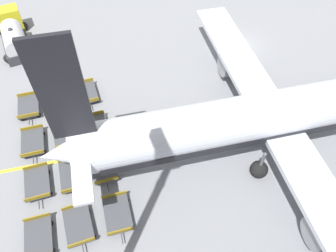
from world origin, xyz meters
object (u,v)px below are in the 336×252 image
(baggage_dolly_row_near_col_c, at_px, (37,183))
(baggage_dolly_row_mid_a_col_d, at_px, (78,225))
(baggage_dolly_row_mid_a_col_b, at_px, (65,134))
(baggage_dolly_row_mid_b_col_b, at_px, (97,127))
(baggage_dolly_row_near_col_a, at_px, (29,107))
(baggage_dolly_row_mid_a_col_a, at_px, (58,101))
(baggage_dolly_row_mid_b_col_d, at_px, (118,214))
(baggage_dolly_row_mid_a_col_c, at_px, (72,175))
(baggage_dolly_row_mid_b_col_a, at_px, (87,93))
(baggage_dolly_row_mid_b_col_c, at_px, (104,167))
(baggage_dolly_row_near_col_b, at_px, (33,142))
(baggage_dolly_row_near_col_d, at_px, (39,238))
(fuel_tanker_secondary, at_px, (14,36))
(airplane, at_px, (286,113))

(baggage_dolly_row_near_col_c, bearing_deg, baggage_dolly_row_mid_a_col_d, 32.99)
(baggage_dolly_row_mid_a_col_d, bearing_deg, baggage_dolly_row_mid_a_col_b, -177.37)
(baggage_dolly_row_mid_a_col_b, relative_size, baggage_dolly_row_mid_b_col_b, 1.01)
(baggage_dolly_row_near_col_a, bearing_deg, baggage_dolly_row_mid_a_col_b, 35.48)
(baggage_dolly_row_mid_a_col_a, xyz_separation_m, baggage_dolly_row_mid_b_col_d, (11.99, 3.31, 0.00))
(baggage_dolly_row_mid_a_col_c, bearing_deg, baggage_dolly_row_near_col_c, -90.26)
(baggage_dolly_row_mid_a_col_a, xyz_separation_m, baggage_dolly_row_mid_b_col_a, (-0.31, 2.57, 0.00))
(baggage_dolly_row_mid_a_col_a, distance_m, baggage_dolly_row_mid_b_col_b, 4.95)
(baggage_dolly_row_near_col_c, distance_m, baggage_dolly_row_mid_a_col_b, 4.63)
(baggage_dolly_row_mid_b_col_c, bearing_deg, baggage_dolly_row_near_col_a, -145.59)
(baggage_dolly_row_mid_a_col_b, bearing_deg, baggage_dolly_row_near_col_b, -86.43)
(baggage_dolly_row_near_col_d, xyz_separation_m, baggage_dolly_row_mid_a_col_d, (-0.19, 2.57, 0.00))
(baggage_dolly_row_near_col_c, xyz_separation_m, baggage_dolly_row_mid_a_col_a, (-8.09, 1.92, 0.00))
(fuel_tanker_secondary, relative_size, baggage_dolly_row_mid_b_col_a, 2.15)
(baggage_dolly_row_near_col_a, relative_size, baggage_dolly_row_mid_b_col_d, 1.01)
(baggage_dolly_row_near_col_a, bearing_deg, baggage_dolly_row_mid_a_col_a, 91.20)
(baggage_dolly_row_near_col_d, distance_m, baggage_dolly_row_mid_a_col_c, 4.85)
(baggage_dolly_row_mid_a_col_a, xyz_separation_m, baggage_dolly_row_mid_a_col_b, (4.03, 0.30, 0.00))
(baggage_dolly_row_near_col_a, height_order, baggage_dolly_row_near_col_b, same)
(airplane, xyz_separation_m, baggage_dolly_row_mid_a_col_a, (-8.78, -16.78, -2.86))
(baggage_dolly_row_near_col_c, height_order, baggage_dolly_row_mid_b_col_d, same)
(baggage_dolly_row_near_col_d, bearing_deg, baggage_dolly_row_mid_a_col_d, 94.19)
(baggage_dolly_row_near_col_b, xyz_separation_m, baggage_dolly_row_mid_b_col_c, (3.83, 5.12, 0.00))
(baggage_dolly_row_mid_b_col_d, bearing_deg, baggage_dolly_row_mid_b_col_c, -174.38)
(baggage_dolly_row_mid_b_col_a, bearing_deg, baggage_dolly_row_near_col_c, -28.09)
(baggage_dolly_row_near_col_c, bearing_deg, baggage_dolly_row_mid_a_col_c, 89.74)
(baggage_dolly_row_near_col_c, xyz_separation_m, baggage_dolly_row_mid_a_col_b, (-4.07, 2.22, 0.00))
(baggage_dolly_row_near_col_a, bearing_deg, baggage_dolly_row_near_col_b, 4.52)
(airplane, bearing_deg, baggage_dolly_row_mid_a_col_c, -92.37)
(baggage_dolly_row_near_col_d, height_order, baggage_dolly_row_mid_a_col_b, same)
(baggage_dolly_row_near_col_d, distance_m, baggage_dolly_row_mid_b_col_d, 5.22)
(baggage_dolly_row_mid_b_col_c, relative_size, baggage_dolly_row_mid_b_col_d, 1.01)
(baggage_dolly_row_near_col_b, bearing_deg, baggage_dolly_row_mid_b_col_d, 35.25)
(baggage_dolly_row_mid_b_col_c, bearing_deg, baggage_dolly_row_mid_a_col_b, -146.69)
(airplane, xyz_separation_m, baggage_dolly_row_near_col_a, (-8.72, -19.31, -2.86))
(baggage_dolly_row_mid_a_col_d, xyz_separation_m, baggage_dolly_row_mid_b_col_b, (-8.10, 2.27, 0.00))
(airplane, bearing_deg, baggage_dolly_row_mid_a_col_b, -106.07)
(baggage_dolly_row_near_col_c, height_order, baggage_dolly_row_mid_b_col_b, same)
(baggage_dolly_row_near_col_b, height_order, baggage_dolly_row_mid_a_col_c, same)
(fuel_tanker_secondary, distance_m, baggage_dolly_row_mid_b_col_d, 22.99)
(baggage_dolly_row_mid_b_col_c, bearing_deg, baggage_dolly_row_near_col_d, -48.54)
(fuel_tanker_secondary, bearing_deg, baggage_dolly_row_mid_a_col_d, 11.41)
(baggage_dolly_row_mid_a_col_c, relative_size, baggage_dolly_row_mid_b_col_a, 0.99)
(baggage_dolly_row_mid_b_col_a, distance_m, baggage_dolly_row_mid_b_col_d, 12.32)
(baggage_dolly_row_near_col_b, height_order, baggage_dolly_row_near_col_d, same)
(baggage_dolly_row_mid_a_col_c, xyz_separation_m, baggage_dolly_row_mid_b_col_b, (-4.12, 2.36, 0.00))
(baggage_dolly_row_near_col_d, distance_m, baggage_dolly_row_mid_b_col_a, 13.35)
(baggage_dolly_row_mid_b_col_a, xyz_separation_m, baggage_dolly_row_mid_b_col_c, (8.32, 0.35, 0.00))
(baggage_dolly_row_mid_a_col_b, relative_size, baggage_dolly_row_mid_b_col_d, 1.02)
(baggage_dolly_row_mid_a_col_a, distance_m, baggage_dolly_row_mid_b_col_d, 12.44)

